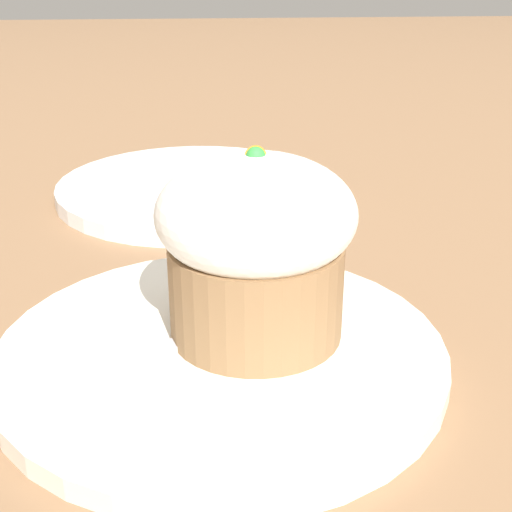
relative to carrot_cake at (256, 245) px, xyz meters
The scene contains 5 objects.
ground_plane 0.07m from the carrot_cake, 118.31° to the left, with size 4.00×4.00×0.00m, color #846042.
dessert_plate 0.07m from the carrot_cake, 118.31° to the left, with size 0.26×0.26×0.01m.
carrot_cake is the anchor object (origin of this frame).
spoon 0.06m from the carrot_cake, 111.92° to the left, with size 0.04×0.12×0.01m.
side_plate 0.29m from the carrot_cake, ahead, with size 0.26×0.26×0.01m.
Camera 1 is at (-0.35, 0.01, 0.22)m, focal length 50.00 mm.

